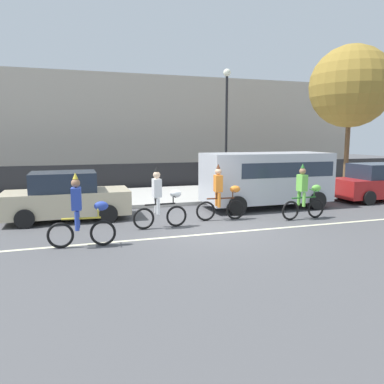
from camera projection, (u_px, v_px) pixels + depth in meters
The scene contains 15 objects.
ground_plane at pixel (216, 229), 11.49m from camera, with size 80.00×80.00×0.00m, color #4C4C4F.
road_centre_line at pixel (222, 233), 11.01m from camera, with size 36.00×0.14×0.01m, color beige.
sidewalk_curb at pixel (165, 195), 17.60m from camera, with size 60.00×5.00×0.15m, color #ADAAA3.
fence_line at pixel (152, 176), 20.23m from camera, with size 40.00×0.08×1.40m, color black.
building_backdrop at pixel (159, 129), 28.66m from camera, with size 28.00×8.00×6.80m, color #B2A899.
parade_cyclist_cobalt at pixel (82, 215), 9.51m from camera, with size 1.72×0.50×1.92m.
parade_cyclist_zebra at pixel (161, 201), 11.51m from camera, with size 1.72×0.50×1.92m.
parade_cyclist_orange at pixel (221, 196), 12.60m from camera, with size 1.72×0.50×1.92m.
parade_cyclist_lime at pixel (304, 195), 12.76m from camera, with size 1.72×0.50×1.92m.
parked_van_silver at pixel (268, 176), 14.83m from camera, with size 5.00×2.22×2.18m.
parked_car_red at pixel (378, 183), 16.57m from camera, with size 4.10×1.92×1.64m.
parked_car_beige at pixel (67, 197), 12.66m from camera, with size 4.10×1.92×1.64m.
street_lamp_post at pixel (227, 112), 18.04m from camera, with size 0.36×0.36×5.86m.
street_tree_near_lamp at pixel (351, 87), 18.95m from camera, with size 4.11×4.11×7.23m.
pedestrian_onlooker at pixel (287, 172), 19.34m from camera, with size 0.32×0.20×1.62m.
Camera 1 is at (-4.13, -10.43, 2.81)m, focal length 35.00 mm.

